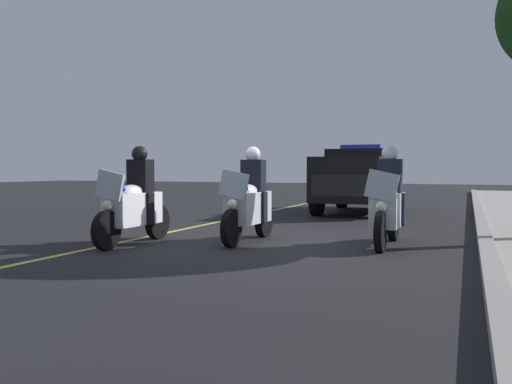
{
  "coord_description": "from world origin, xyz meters",
  "views": [
    {
      "loc": [
        8.6,
        3.52,
        1.31
      ],
      "look_at": [
        -0.16,
        0.0,
        0.9
      ],
      "focal_mm": 37.13,
      "sensor_mm": 36.0,
      "label": 1
    }
  ],
  "objects_px": {
    "police_motorcycle_lead_right": "(249,203)",
    "police_suv": "(360,177)",
    "police_motorcycle_lead_left": "(134,204)",
    "police_motorcycle_trailing": "(388,205)"
  },
  "relations": [
    {
      "from": "police_suv",
      "to": "police_motorcycle_lead_right",
      "type": "bearing_deg",
      "value": -4.8
    },
    {
      "from": "police_motorcycle_lead_left",
      "to": "police_motorcycle_lead_right",
      "type": "height_order",
      "value": "same"
    },
    {
      "from": "police_motorcycle_lead_right",
      "to": "police_motorcycle_trailing",
      "type": "relative_size",
      "value": 1.0
    },
    {
      "from": "police_motorcycle_lead_left",
      "to": "police_motorcycle_lead_right",
      "type": "relative_size",
      "value": 1.0
    },
    {
      "from": "police_motorcycle_lead_left",
      "to": "police_motorcycle_lead_right",
      "type": "distance_m",
      "value": 2.03
    },
    {
      "from": "police_motorcycle_lead_left",
      "to": "police_motorcycle_trailing",
      "type": "relative_size",
      "value": 1.0
    },
    {
      "from": "police_motorcycle_trailing",
      "to": "police_motorcycle_lead_right",
      "type": "bearing_deg",
      "value": -80.89
    },
    {
      "from": "police_motorcycle_lead_right",
      "to": "police_motorcycle_lead_left",
      "type": "bearing_deg",
      "value": -59.73
    },
    {
      "from": "police_motorcycle_lead_right",
      "to": "police_suv",
      "type": "relative_size",
      "value": 0.44
    },
    {
      "from": "police_motorcycle_lead_right",
      "to": "police_suv",
      "type": "distance_m",
      "value": 7.29
    }
  ]
}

